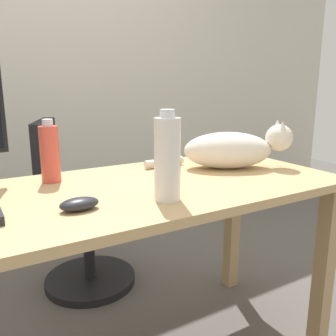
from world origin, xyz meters
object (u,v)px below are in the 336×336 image
Objects in this scene: office_chair at (77,218)px; water_bottle at (50,153)px; cat at (233,149)px; computer_mouse at (79,204)px; spray_bottle at (167,159)px.

water_bottle reaches higher than office_chair.
water_bottle is (-0.70, 0.16, 0.02)m from cat.
water_bottle reaches higher than computer_mouse.
office_chair is 1.63× the size of cat.
computer_mouse is 0.49× the size of water_bottle.
spray_bottle reaches higher than cat.
cat is at bearing 14.36° from computer_mouse.
spray_bottle reaches higher than office_chair.
office_chair is 4.00× the size of water_bottle.
water_bottle is at bearing 123.00° from spray_bottle.
office_chair is 0.92m from cat.
office_chair is at bearing 74.81° from computer_mouse.
water_bottle is 0.46m from spray_bottle.
computer_mouse is at bearing -105.19° from office_chair.
office_chair is 3.30× the size of spray_bottle.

